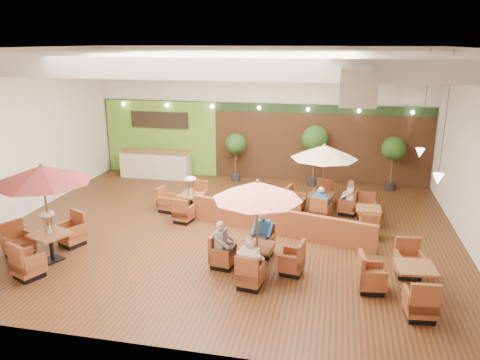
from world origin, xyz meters
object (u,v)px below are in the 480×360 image
(topiary_0, at_px, (236,146))
(topiary_2, at_px, (393,151))
(table_1, at_px, (257,209))
(table_3, at_px, (185,201))
(table_5, at_px, (368,218))
(diner_3, at_px, (321,200))
(table_0, at_px, (42,192))
(topiary_1, at_px, (315,141))
(diner_0, at_px, (250,258))
(table_4, at_px, (401,280))
(booth_divider, at_px, (278,222))
(table_2, at_px, (324,166))
(service_counter, at_px, (156,164))
(diner_4, at_px, (349,194))
(diner_1, at_px, (262,230))
(diner_2, at_px, (223,240))

(topiary_0, height_order, topiary_2, topiary_2)
(table_1, distance_m, topiary_0, 8.11)
(table_3, relative_size, table_5, 1.05)
(diner_3, bearing_deg, table_0, -133.06)
(topiary_1, xyz_separation_m, diner_0, (-0.98, -8.68, -1.07))
(topiary_2, bearing_deg, table_5, -104.31)
(table_0, height_order, table_4, table_0)
(table_5, bearing_deg, booth_divider, -157.20)
(table_3, bearing_deg, table_2, 22.74)
(table_2, bearing_deg, service_counter, 171.36)
(table_5, bearing_deg, table_1, -129.28)
(table_1, relative_size, table_4, 0.95)
(table_1, xyz_separation_m, topiary_2, (4.02, 7.79, -0.08))
(booth_divider, bearing_deg, topiary_1, 97.13)
(table_1, distance_m, table_5, 4.80)
(topiary_1, bearing_deg, booth_divider, -97.90)
(table_1, bearing_deg, table_5, 58.84)
(table_1, bearing_deg, service_counter, 135.70)
(diner_3, bearing_deg, table_2, 105.36)
(service_counter, height_order, table_5, service_counter)
(table_1, xyz_separation_m, table_2, (1.45, 4.64, -0.01))
(topiary_2, height_order, diner_0, topiary_2)
(diner_3, xyz_separation_m, diner_4, (0.89, 0.89, 0.00))
(topiary_0, distance_m, topiary_1, 3.26)
(table_1, bearing_deg, diner_1, 98.47)
(diner_0, bearing_deg, diner_1, 97.54)
(table_1, height_order, table_3, table_1)
(table_2, distance_m, topiary_2, 4.07)
(table_3, height_order, topiary_1, topiary_1)
(diner_1, height_order, diner_3, diner_1)
(topiary_1, height_order, diner_3, topiary_1)
(table_3, xyz_separation_m, topiary_2, (7.15, 4.13, 1.16))
(service_counter, bearing_deg, booth_divider, -40.69)
(table_4, distance_m, diner_0, 3.55)
(table_2, height_order, diner_3, table_2)
(table_3, bearing_deg, diner_2, -47.88)
(table_0, xyz_separation_m, table_5, (8.50, 4.11, -1.60))
(service_counter, height_order, topiary_2, topiary_2)
(topiary_1, relative_size, diner_2, 3.02)
(table_2, relative_size, table_3, 1.04)
(table_0, bearing_deg, table_1, 29.89)
(table_4, bearing_deg, diner_0, -179.30)
(table_0, height_order, table_1, table_0)
(service_counter, distance_m, diner_0, 10.26)
(topiary_2, distance_m, diner_3, 4.86)
(table_4, relative_size, topiary_0, 1.28)
(diner_0, bearing_deg, table_3, 132.04)
(topiary_1, bearing_deg, topiary_2, -0.00)
(diner_3, height_order, diner_4, diner_4)
(diner_0, distance_m, diner_1, 1.79)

